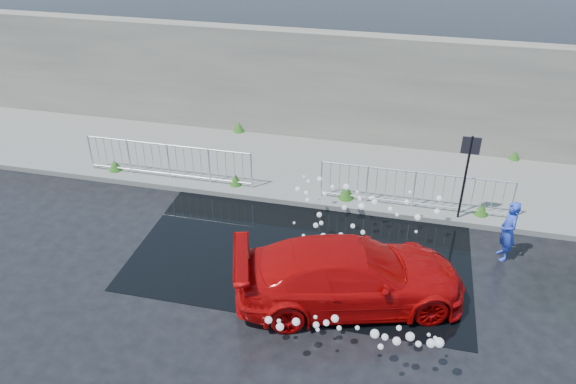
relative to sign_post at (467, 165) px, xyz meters
name	(u,v)px	position (x,y,z in m)	size (l,w,h in m)	color
ground	(274,272)	(-4.20, -3.10, -1.72)	(90.00, 90.00, 0.00)	black
pavement	(314,168)	(-4.20, 1.90, -1.65)	(30.00, 4.00, 0.15)	slate
curb	(301,202)	(-4.20, -0.10, -1.64)	(30.00, 0.25, 0.16)	slate
retaining_wall	(328,87)	(-4.20, 4.10, 0.18)	(30.00, 0.60, 3.50)	#655E55
puddle	(303,249)	(-3.70, -2.10, -1.72)	(8.00, 5.00, 0.01)	black
sign_post	(467,165)	(0.00, 0.00, 0.00)	(0.45, 0.06, 2.50)	black
railing_left	(168,160)	(-8.20, 0.25, -0.99)	(5.05, 0.05, 1.10)	silver
railing_right	(414,188)	(-1.20, 0.25, -0.99)	(5.05, 0.05, 1.10)	silver
weeds	(304,170)	(-4.38, 1.28, -1.40)	(12.17, 3.93, 0.42)	#244D14
water_spray	(358,258)	(-2.28, -3.10, -0.98)	(3.69, 5.63, 1.14)	white
red_car	(350,275)	(-2.37, -3.66, -1.01)	(1.99, 4.89, 1.42)	#AB0607
person	(508,231)	(1.02, -1.30, -0.95)	(0.56, 0.37, 1.54)	blue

